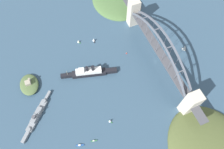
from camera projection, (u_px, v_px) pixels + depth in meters
name	position (u px, v px, depth m)	size (l,w,h in m)	color
ground_plane	(155.00, 61.00, 351.26)	(1400.00, 1400.00, 0.00)	#334C60
harbor_arch_bridge	(158.00, 51.00, 325.98)	(249.93, 17.84, 65.17)	beige
headland_east_shore	(117.00, 1.00, 421.80)	(114.77, 96.28, 19.88)	#476638
ocean_liner	(89.00, 72.00, 333.63)	(29.96, 89.78, 21.92)	black
naval_cruiser	(37.00, 116.00, 301.98)	(64.85, 57.60, 17.38)	gray
fort_island_mid_harbor	(29.00, 84.00, 325.59)	(38.71, 28.65, 13.12)	#4C6038
seaplane_taxiing_near_bridge	(184.00, 49.00, 361.37)	(9.61, 8.54, 4.66)	#B7B7B2
small_boat_0	(80.00, 145.00, 284.38)	(4.90, 11.49, 1.87)	#234C8C
small_boat_1	(78.00, 41.00, 367.91)	(6.87, 6.26, 6.82)	#2D6B3D
small_boat_2	(94.00, 40.00, 368.63)	(7.99, 4.57, 8.30)	black
small_boat_3	(94.00, 141.00, 287.16)	(2.99, 9.30, 1.97)	#2D6B3D
small_boat_4	(110.00, 121.00, 298.36)	(6.33, 5.37, 6.53)	#2D6B3D
channel_marker_buoy	(127.00, 53.00, 358.24)	(2.20, 2.20, 2.75)	red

